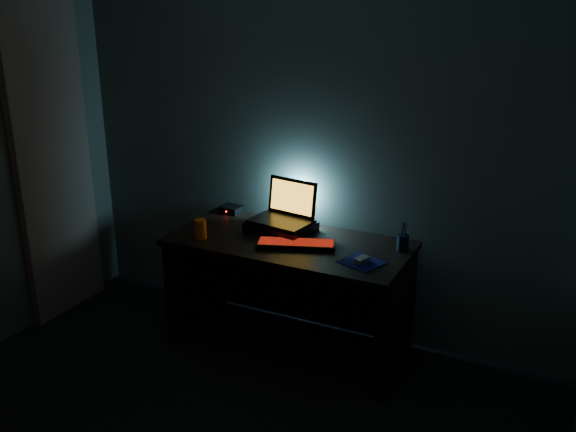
% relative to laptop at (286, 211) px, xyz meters
% --- Properties ---
extents(room, '(3.50, 4.00, 2.50)m').
position_rel_laptop_xyz_m(room, '(0.11, -1.80, 0.38)').
color(room, black).
rests_on(room, ground).
extents(desk, '(1.50, 0.70, 0.75)m').
position_rel_laptop_xyz_m(desk, '(0.11, -0.13, -0.38)').
color(desk, black).
rests_on(desk, ground).
extents(curtain, '(0.06, 0.65, 2.30)m').
position_rel_laptop_xyz_m(curtain, '(-1.60, -0.38, 0.28)').
color(curtain, '#AEA38B').
rests_on(curtain, ground).
extents(riser, '(0.44, 0.36, 0.06)m').
position_rel_laptop_xyz_m(riser, '(-0.01, -0.05, -0.09)').
color(riser, black).
rests_on(riser, desk).
extents(laptop, '(0.41, 0.33, 0.26)m').
position_rel_laptop_xyz_m(laptop, '(0.00, 0.00, 0.00)').
color(laptop, black).
rests_on(laptop, riser).
extents(keyboard, '(0.50, 0.31, 0.03)m').
position_rel_laptop_xyz_m(keyboard, '(0.19, -0.24, -0.11)').
color(keyboard, black).
rests_on(keyboard, desk).
extents(mousepad, '(0.27, 0.26, 0.00)m').
position_rel_laptop_xyz_m(mousepad, '(0.63, -0.30, -0.12)').
color(mousepad, '#0B0B50').
rests_on(mousepad, desk).
extents(mouse, '(0.08, 0.11, 0.03)m').
position_rel_laptop_xyz_m(mouse, '(0.63, -0.30, -0.10)').
color(mouse, gray).
rests_on(mouse, mousepad).
extents(pen_cup, '(0.09, 0.09, 0.10)m').
position_rel_laptop_xyz_m(pen_cup, '(0.79, -0.02, -0.07)').
color(pen_cup, black).
rests_on(pen_cup, desk).
extents(juice_glass, '(0.09, 0.09, 0.12)m').
position_rel_laptop_xyz_m(juice_glass, '(-0.40, -0.38, -0.06)').
color(juice_glass, orange).
rests_on(juice_glass, desk).
extents(router, '(0.15, 0.13, 0.05)m').
position_rel_laptop_xyz_m(router, '(-0.49, 0.12, -0.10)').
color(router, black).
rests_on(router, desk).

